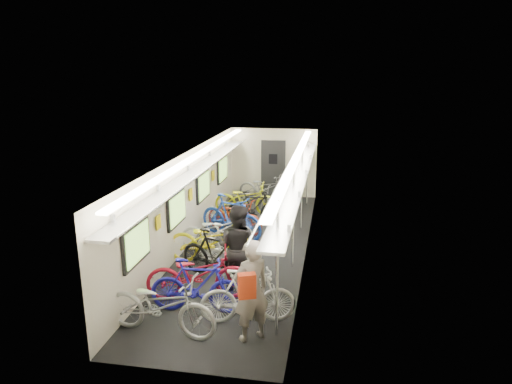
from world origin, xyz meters
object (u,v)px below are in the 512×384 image
at_px(passenger_near, 251,291).
at_px(bicycle_1, 197,286).
at_px(passenger_mid, 237,247).
at_px(backpack, 247,286).
at_px(bicycle_0, 161,305).

bearing_deg(passenger_near, bicycle_1, -69.30).
bearing_deg(passenger_mid, backpack, 120.75).
height_order(bicycle_0, backpack, backpack).
height_order(passenger_near, backpack, passenger_near).
xyz_separation_m(bicycle_1, passenger_near, (1.13, -0.68, 0.35)).
xyz_separation_m(passenger_near, passenger_mid, (-0.61, 1.77, 0.01)).
distance_m(bicycle_1, passenger_near, 1.37).
bearing_deg(passenger_near, bicycle_0, -34.44).
xyz_separation_m(bicycle_1, passenger_mid, (0.52, 1.08, 0.36)).
xyz_separation_m(bicycle_0, bicycle_1, (0.40, 0.78, 0.00)).
bearing_deg(passenger_mid, bicycle_1, 79.64).
height_order(bicycle_1, passenger_near, passenger_near).
relative_size(bicycle_0, backpack, 5.30).
xyz_separation_m(passenger_mid, backpack, (0.66, -2.39, 0.39)).
bearing_deg(bicycle_1, backpack, -141.66).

